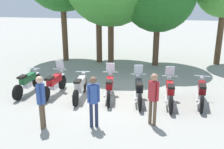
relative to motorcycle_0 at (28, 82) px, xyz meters
name	(u,v)px	position (x,y,z in m)	size (l,w,h in m)	color
ground_plane	(110,99)	(3.60, 0.06, -0.50)	(80.00, 80.00, 0.00)	#9E9B93
motorcycle_0	(28,82)	(0.00, 0.00, 0.00)	(0.62, 2.19, 0.99)	black
motorcycle_1	(54,83)	(1.20, 0.07, 0.01)	(0.62, 2.19, 1.37)	black
motorcycle_2	(80,86)	(2.39, -0.08, 0.00)	(0.62, 2.19, 0.99)	black
motorcycle_3	(110,87)	(3.59, 0.13, 0.01)	(0.63, 2.18, 1.37)	black
motorcycle_4	(139,89)	(4.79, 0.05, 0.01)	(0.63, 2.18, 1.37)	black
motorcycle_5	(170,91)	(5.99, 0.05, 0.01)	(0.62, 2.19, 1.37)	black
motorcycle_6	(201,92)	(7.19, 0.31, 0.00)	(0.62, 2.19, 0.99)	black
person_0	(41,98)	(2.03, -2.70, 0.51)	(0.24, 0.41, 1.72)	brown
person_1	(94,98)	(3.61, -2.31, 0.49)	(0.40, 0.30, 1.69)	#232D4C
person_2	(153,95)	(5.43, -1.79, 0.53)	(0.38, 0.32, 1.75)	brown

